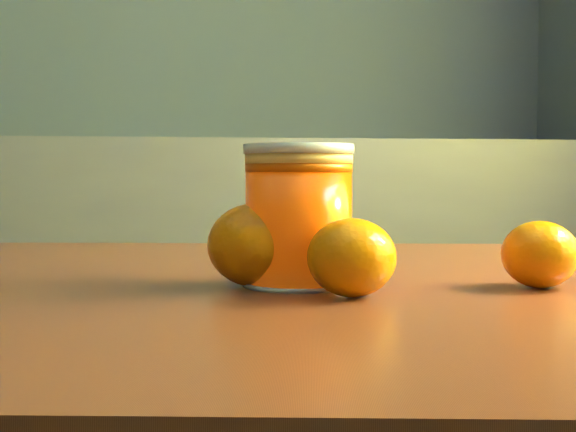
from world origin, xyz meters
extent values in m
cube|color=brown|center=(0.85, 0.13, 0.72)|extent=(1.10, 0.86, 0.04)
cylinder|color=#ED4804|center=(0.76, 0.12, 0.79)|extent=(0.08, 0.08, 0.09)
cylinder|color=#FBC866|center=(0.76, 0.12, 0.84)|extent=(0.08, 0.08, 0.01)
cylinder|color=silver|center=(0.76, 0.12, 0.84)|extent=(0.08, 0.08, 0.01)
ellipsoid|color=orange|center=(0.73, 0.12, 0.77)|extent=(0.09, 0.09, 0.06)
ellipsoid|color=orange|center=(0.94, 0.08, 0.77)|extent=(0.06, 0.06, 0.05)
ellipsoid|color=orange|center=(0.79, 0.06, 0.77)|extent=(0.07, 0.07, 0.05)
camera|label=1|loc=(0.66, -0.47, 0.83)|focal=50.00mm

